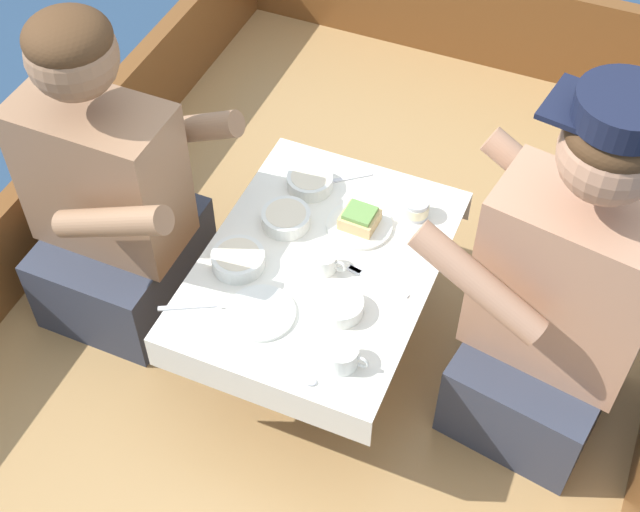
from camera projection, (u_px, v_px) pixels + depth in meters
The scene contains 21 objects.
ground_plane at pixel (322, 403), 2.80m from camera, with size 60.00×60.00×0.00m, color navy.
boat_deck at pixel (322, 373), 2.67m from camera, with size 1.88×2.94×0.35m, color #A87F4C.
gunwale_port at pixel (41, 212), 2.66m from camera, with size 0.06×2.94×0.31m, color brown.
bow_coaming at pixel (474, 17), 3.27m from camera, with size 1.76×0.06×0.35m, color brown.
cockpit_table at pixel (320, 271), 2.28m from camera, with size 0.57×0.77×0.36m.
person_port at pixel (110, 199), 2.36m from camera, with size 0.52×0.44×0.96m.
person_starboard at pixel (559, 302), 2.09m from camera, with size 0.57×0.51×1.04m.
plate_sandwich at pixel (359, 225), 2.33m from camera, with size 0.17×0.17×0.01m.
plate_bread at pixel (261, 313), 2.14m from camera, with size 0.17×0.17×0.01m.
sandwich at pixel (360, 218), 2.31m from camera, with size 0.10×0.09×0.05m.
bowl_port_near at pixel (238, 259), 2.23m from camera, with size 0.14×0.14×0.04m.
bowl_starboard_near at pixel (341, 306), 2.13m from camera, with size 0.11×0.11×0.04m.
bowl_center_far at pixel (310, 181), 2.41m from camera, with size 0.13×0.13×0.04m.
bowl_port_far at pixel (286, 218), 2.32m from camera, with size 0.13×0.13×0.04m.
coffee_cup_port at pixel (325, 262), 2.22m from camera, with size 0.09×0.06×0.05m.
coffee_cup_starboard at pixel (342, 356), 2.03m from camera, with size 0.11×0.08×0.06m.
tin_can at pixel (416, 208), 2.34m from camera, with size 0.07×0.07×0.05m.
utensil_fork_starboard at pixel (372, 279), 2.21m from camera, with size 0.17×0.05×0.00m.
utensil_spoon_port at pixel (205, 305), 2.16m from camera, with size 0.16×0.09×0.01m.
utensil_spoon_starboard at pixel (292, 375), 2.03m from camera, with size 0.17×0.02×0.01m.
utensil_knife_starboard at pixel (342, 179), 2.44m from camera, with size 0.14×0.11×0.00m.
Camera 1 is at (0.57, -1.37, 2.42)m, focal length 50.00 mm.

